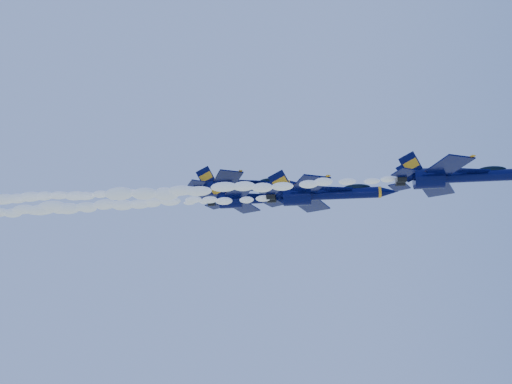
# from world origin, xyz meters

# --- Properties ---
(jet_lead) EXTENTS (16.42, 13.47, 6.10)m
(jet_lead) POSITION_xyz_m (20.37, -13.43, 148.80)
(jet_lead) COLOR #050835
(smoke_trail_jet_lead) EXTENTS (36.17, 1.70, 1.53)m
(smoke_trail_jet_lead) POSITION_xyz_m (-4.73, -13.43, 148.43)
(smoke_trail_jet_lead) COLOR white
(jet_second) EXTENTS (18.44, 15.13, 6.85)m
(jet_second) POSITION_xyz_m (4.51, -3.24, 151.04)
(jet_second) COLOR #050835
(smoke_trail_jet_second) EXTENTS (36.17, 1.91, 1.72)m
(smoke_trail_jet_second) POSITION_xyz_m (-21.45, -3.24, 150.66)
(smoke_trail_jet_second) COLOR white
(jet_third) EXTENTS (15.56, 12.77, 5.78)m
(jet_third) POSITION_xyz_m (-6.36, 1.85, 152.56)
(jet_third) COLOR #050835
(smoke_trail_jet_third) EXTENTS (36.17, 1.61, 1.45)m
(smoke_trail_jet_third) POSITION_xyz_m (-31.09, 1.85, 152.20)
(smoke_trail_jet_third) COLOR white
(jet_fourth) EXTENTS (18.40, 15.10, 6.84)m
(jet_fourth) POSITION_xyz_m (-8.69, 8.62, 157.39)
(jet_fourth) COLOR #050835
(smoke_trail_jet_fourth) EXTENTS (36.17, 1.90, 1.71)m
(smoke_trail_jet_fourth) POSITION_xyz_m (-34.64, 8.62, 157.00)
(smoke_trail_jet_fourth) COLOR white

